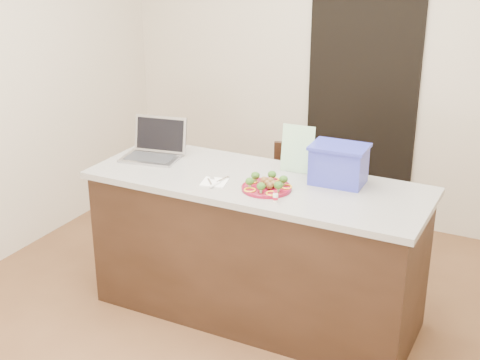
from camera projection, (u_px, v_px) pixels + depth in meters
The scene contains 16 objects.
ground at pixel (238, 332), 4.12m from camera, with size 4.00×4.00×0.00m, color brown.
room_shell at pixel (238, 72), 3.53m from camera, with size 4.00×4.00×4.00m.
doorway at pixel (361, 103), 5.36m from camera, with size 0.90×0.02×2.00m, color black.
island at pixel (256, 248), 4.16m from camera, with size 2.06×0.76×0.92m.
plate at pixel (267, 188), 3.85m from camera, with size 0.29×0.29×0.02m.
meatballs at pixel (268, 183), 3.83m from camera, with size 0.11×0.12×0.04m.
broccoli at pixel (267, 180), 3.83m from camera, with size 0.23×0.25×0.04m.
pepper_rings at pixel (267, 186), 3.84m from camera, with size 0.28×0.28×0.01m.
napkin at pixel (214, 182), 3.95m from camera, with size 0.15×0.15×0.01m, color white.
fork at pixel (212, 180), 3.96m from camera, with size 0.08×0.13×0.00m.
knife at pixel (217, 183), 3.92m from camera, with size 0.03×0.21×0.01m.
yogurt_bottle at pixel (275, 197), 3.68m from camera, with size 0.03×0.03×0.06m.
laptop at pixel (155, 147), 4.36m from camera, with size 0.40×0.34×0.25m.
leaflet at pixel (298, 149), 4.07m from camera, with size 0.21×0.00×0.29m, color white.
blue_box at pixel (339, 164), 3.90m from camera, with size 0.34×0.25×0.23m.
chair at pixel (295, 195), 4.86m from camera, with size 0.50×0.52×0.88m.
Camera 1 is at (1.59, -3.11, 2.37)m, focal length 50.00 mm.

